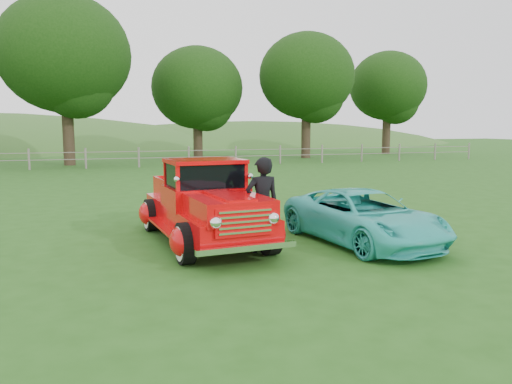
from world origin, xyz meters
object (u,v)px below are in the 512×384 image
object	(u,v)px
man	(262,205)
tree_far_east	(388,86)
tree_near_west	(64,54)
red_pickup	(204,205)
tree_near_east	(197,88)
tree_mid_east	(307,76)
teal_sedan	(363,217)

from	to	relation	value
man	tree_far_east	bearing A→B (deg)	-127.93
tree_far_east	man	bearing A→B (deg)	-126.21
tree_near_west	tree_far_east	size ratio (longest dim) A/B	1.18
tree_near_west	red_pickup	bearing A→B (deg)	-81.03
man	tree_near_west	bearing A→B (deg)	-81.10
tree_near_east	tree_mid_east	bearing A→B (deg)	-14.04
tree_near_west	man	world-z (taller)	tree_near_west
red_pickup	teal_sedan	distance (m)	3.37
tree_near_west	tree_mid_east	size ratio (longest dim) A/B	1.10
tree_far_east	teal_sedan	size ratio (longest dim) A/B	2.19
teal_sedan	tree_near_east	bearing A→B (deg)	78.02
red_pickup	man	distance (m)	1.48
tree_mid_east	teal_sedan	world-z (taller)	tree_mid_east
red_pickup	tree_near_east	bearing A→B (deg)	73.83
tree_near_east	red_pickup	xyz separation A→B (m)	(-5.35, -27.13, -4.45)
tree_near_east	tree_far_east	world-z (taller)	tree_far_east
tree_near_west	tree_near_east	world-z (taller)	tree_near_west
tree_mid_east	red_pickup	xyz separation A→B (m)	(-13.35, -25.13, -5.38)
tree_near_east	man	size ratio (longest dim) A/B	4.45
tree_near_east	man	bearing A→B (deg)	-98.93
tree_far_east	red_pickup	bearing A→B (deg)	-128.46
tree_near_east	red_pickup	distance (m)	28.01
tree_near_west	teal_sedan	distance (m)	25.96
teal_sedan	man	size ratio (longest dim) A/B	2.16
tree_near_east	man	xyz separation A→B (m)	(-4.44, -28.29, -4.31)
tree_far_east	teal_sedan	xyz separation A→B (m)	(-19.18, -29.27, -5.30)
tree_near_east	teal_sedan	size ratio (longest dim) A/B	2.06
tree_near_east	red_pickup	size ratio (longest dim) A/B	1.63
tree_near_west	teal_sedan	xyz separation A→B (m)	(6.82, -24.27, -6.24)
tree_far_east	man	xyz separation A→B (m)	(-21.44, -29.29, -4.92)
tree_near_west	tree_far_east	bearing A→B (deg)	10.89
tree_near_east	tree_mid_east	distance (m)	8.30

